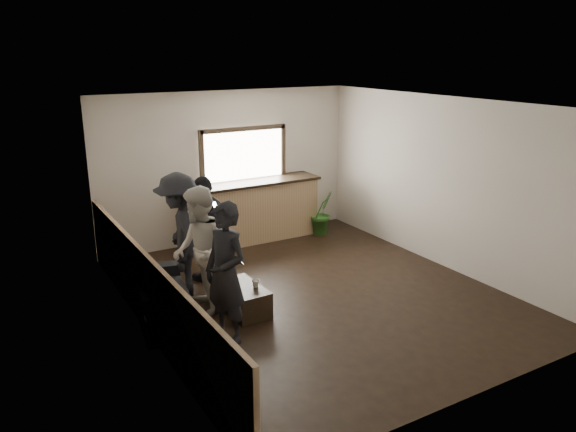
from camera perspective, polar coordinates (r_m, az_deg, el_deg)
ground at (r=8.45m, az=2.69°, el=-7.91°), size 5.00×6.00×0.01m
room_shell at (r=7.59m, az=-1.84°, el=1.04°), size 5.01×6.01×2.80m
bar_counter at (r=10.58m, az=-3.84°, el=0.87°), size 2.70×0.68×2.13m
sofa at (r=7.93m, az=-12.52°, el=-7.79°), size 1.04×2.02×0.56m
coffee_table at (r=7.86m, az=-4.58°, el=-8.40°), size 0.49×0.86×0.38m
cup_a at (r=7.87m, az=-6.01°, el=-6.56°), size 0.14×0.14×0.09m
cup_b at (r=7.74m, az=-3.31°, el=-6.85°), size 0.11×0.11×0.10m
potted_plant at (r=10.98m, az=3.49°, el=0.34°), size 0.56×0.49×0.87m
person_a at (r=6.88m, az=-6.35°, el=-5.82°), size 0.60×0.75×1.78m
person_b at (r=7.63m, az=-8.99°, el=-3.64°), size 0.86×1.00×1.78m
person_c at (r=8.27m, az=-10.90°, el=-1.93°), size 0.98×1.33×1.84m
person_d at (r=8.77m, az=-8.30°, el=-1.29°), size 1.06×0.71×1.67m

